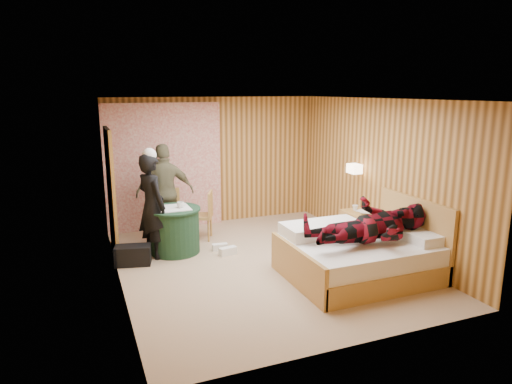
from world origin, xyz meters
name	(u,v)px	position (x,y,z in m)	size (l,w,h in m)	color
floor	(262,264)	(0.00, 0.00, 0.00)	(4.20, 5.00, 0.01)	tan
ceiling	(262,99)	(0.00, 0.00, 2.50)	(4.20, 5.00, 0.01)	silver
wall_back	(214,161)	(0.00, 2.50, 1.25)	(4.20, 0.02, 2.50)	tan
wall_left	(115,197)	(-2.10, 0.00, 1.25)	(0.02, 5.00, 2.50)	tan
wall_right	(379,175)	(2.10, 0.00, 1.25)	(0.02, 5.00, 2.50)	tan
curtain	(164,167)	(-1.00, 2.43, 1.20)	(2.20, 0.08, 2.40)	silver
doorway	(111,192)	(-2.06, 1.40, 1.02)	(0.06, 0.90, 2.05)	black
wall_lamp	(355,169)	(1.92, 0.45, 1.30)	(0.26, 0.24, 0.16)	gold
bed	(359,255)	(1.12, -0.94, 0.31)	(2.00, 1.58, 1.08)	#BA864C
nightstand	(359,228)	(1.88, 0.18, 0.31)	(0.45, 0.61, 0.59)	#BA864C
round_table	(175,230)	(-1.13, 1.01, 0.38)	(0.86, 0.86, 0.76)	#1E4227
chair_far	(168,211)	(-1.10, 1.69, 0.54)	(0.52, 0.52, 0.93)	#BA864C
chair_near	(205,212)	(-0.48, 1.50, 0.51)	(0.52, 0.52, 0.87)	#BA864C
duffel_bag	(133,255)	(-1.85, 0.70, 0.15)	(0.53, 0.28, 0.30)	black
sneaker_left	(228,251)	(-0.36, 0.57, 0.06)	(0.29, 0.12, 0.13)	white
sneaker_right	(220,247)	(-0.42, 0.82, 0.06)	(0.25, 0.10, 0.11)	white
woman_standing	(152,206)	(-1.49, 0.96, 0.84)	(0.61, 0.40, 1.68)	black
man_at_table	(165,193)	(-1.13, 1.73, 0.86)	(1.01, 0.42, 1.72)	#686445
man_on_bed	(372,215)	(1.15, -1.17, 0.97)	(1.77, 0.67, 0.86)	maroon
book_lower	(361,212)	(1.88, 0.13, 0.60)	(0.17, 0.22, 0.02)	white
book_upper	(361,211)	(1.88, 0.13, 0.62)	(0.16, 0.22, 0.02)	white
cup_nightstand	(355,208)	(1.88, 0.31, 0.64)	(0.10, 0.10, 0.09)	white
cup_table	(181,205)	(-1.03, 0.96, 0.81)	(0.12, 0.12, 0.10)	white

